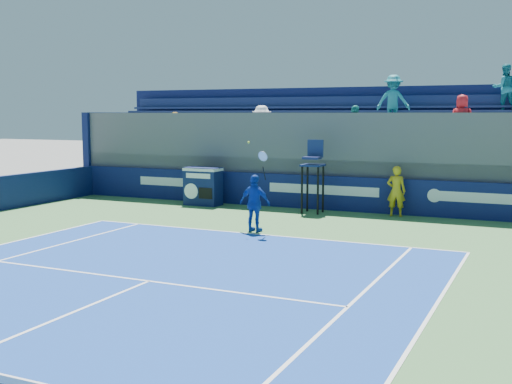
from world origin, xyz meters
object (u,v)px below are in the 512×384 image
at_px(tennis_player, 255,203).
at_px(umpire_chair, 313,168).
at_px(match_clock, 203,185).
at_px(ball_person, 396,191).

bearing_deg(tennis_player, umpire_chair, 85.78).
distance_m(match_clock, umpire_chair, 4.36).
xyz_separation_m(match_clock, umpire_chair, (4.29, -0.07, 0.79)).
xyz_separation_m(umpire_chair, tennis_player, (-0.30, -4.00, -0.69)).
xyz_separation_m(ball_person, umpire_chair, (-2.72, -0.43, 0.69)).
height_order(match_clock, tennis_player, tennis_player).
relative_size(ball_person, umpire_chair, 0.67).
bearing_deg(umpire_chair, match_clock, 179.07).
relative_size(ball_person, tennis_player, 0.65).
distance_m(ball_person, umpire_chair, 2.84).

